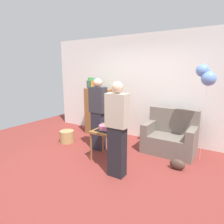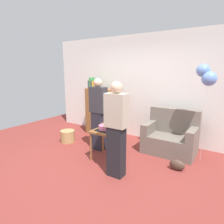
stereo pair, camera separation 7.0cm
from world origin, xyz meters
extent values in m
plane|color=maroon|center=(0.00, 0.00, 0.00)|extent=(8.00, 8.00, 0.00)
cube|color=silver|center=(0.00, 2.05, 1.35)|extent=(6.00, 0.10, 2.70)
cube|color=#6B6056|center=(0.84, 1.37, 0.20)|extent=(1.10, 0.70, 0.40)
cube|color=#6B6056|center=(0.84, 1.64, 0.68)|extent=(1.10, 0.16, 0.56)
cube|color=#6B6056|center=(0.37, 1.37, 0.52)|extent=(0.16, 0.70, 0.24)
cube|color=#6B6056|center=(1.31, 1.37, 0.52)|extent=(0.16, 0.70, 0.24)
cube|color=brown|center=(-1.22, 1.62, 0.65)|extent=(0.80, 0.36, 1.30)
cube|color=#4C4C51|center=(-1.55, 1.62, 1.41)|extent=(0.03, 0.23, 0.22)
cube|color=#38934C|center=(-1.51, 1.62, 1.45)|extent=(0.04, 0.21, 0.30)
cube|color=#4C4C51|center=(-1.46, 1.62, 1.40)|extent=(0.04, 0.22, 0.21)
cube|color=gold|center=(-1.41, 1.62, 1.40)|extent=(0.04, 0.18, 0.21)
cube|color=orange|center=(-1.36, 1.62, 1.41)|extent=(0.05, 0.17, 0.22)
cube|color=teal|center=(-1.29, 1.62, 1.44)|extent=(0.06, 0.17, 0.28)
cube|color=brown|center=(-0.16, 0.36, 0.60)|extent=(0.48, 0.48, 0.04)
cylinder|color=brown|center=(-0.37, 0.15, 0.29)|extent=(0.04, 0.04, 0.58)
cylinder|color=brown|center=(0.05, 0.15, 0.29)|extent=(0.04, 0.04, 0.58)
cylinder|color=brown|center=(-0.37, 0.57, 0.29)|extent=(0.04, 0.04, 0.58)
cylinder|color=brown|center=(0.05, 0.57, 0.29)|extent=(0.04, 0.04, 0.58)
cube|color=black|center=(-0.16, 0.36, 0.63)|extent=(0.32, 0.32, 0.02)
cylinder|color=#D66B93|center=(-0.16, 0.36, 0.68)|extent=(0.26, 0.26, 0.09)
cylinder|color=#66B2E5|center=(-0.10, 0.36, 0.75)|extent=(0.01, 0.01, 0.05)
cylinder|color=#EA668C|center=(-0.09, 0.41, 0.75)|extent=(0.01, 0.01, 0.06)
cylinder|color=#EA668C|center=(-0.13, 0.44, 0.76)|extent=(0.01, 0.01, 0.06)
cylinder|color=#EA668C|center=(-0.18, 0.42, 0.75)|extent=(0.01, 0.01, 0.05)
cylinder|color=#EA668C|center=(-0.21, 0.41, 0.76)|extent=(0.01, 0.01, 0.06)
cylinder|color=#EA668C|center=(-0.23, 0.38, 0.75)|extent=(0.01, 0.01, 0.05)
cylinder|color=#66B2E5|center=(-0.25, 0.33, 0.75)|extent=(0.01, 0.01, 0.05)
cylinder|color=#F2CC4C|center=(-0.21, 0.31, 0.76)|extent=(0.01, 0.01, 0.06)
cylinder|color=#F2CC4C|center=(-0.17, 0.30, 0.75)|extent=(0.01, 0.01, 0.05)
cylinder|color=#F2CC4C|center=(-0.14, 0.30, 0.76)|extent=(0.01, 0.01, 0.06)
cylinder|color=#EA668C|center=(-0.09, 0.31, 0.76)|extent=(0.01, 0.01, 0.06)
cube|color=#23232D|center=(-0.59, 0.70, 0.44)|extent=(0.28, 0.20, 0.88)
cube|color=#2D2D33|center=(-0.59, 0.70, 1.16)|extent=(0.36, 0.22, 0.56)
sphere|color=#D1A889|center=(-0.59, 0.70, 1.53)|extent=(0.19, 0.19, 0.19)
cube|color=black|center=(0.36, -0.06, 0.44)|extent=(0.28, 0.20, 0.88)
cube|color=#B2A893|center=(0.36, -0.06, 1.16)|extent=(0.36, 0.22, 0.56)
sphere|color=#D1A889|center=(0.36, -0.06, 1.53)|extent=(0.19, 0.19, 0.19)
cylinder|color=#A88451|center=(-1.53, 0.64, 0.15)|extent=(0.36, 0.36, 0.30)
ellipsoid|color=#473328|center=(1.20, 0.70, 0.10)|extent=(0.28, 0.14, 0.20)
cylinder|color=silver|center=(1.50, 1.33, 0.83)|extent=(0.00, 0.00, 1.67)
sphere|color=#668ED6|center=(1.52, 1.26, 1.65)|extent=(0.27, 0.27, 0.27)
sphere|color=#668ED6|center=(1.40, 1.30, 1.80)|extent=(0.24, 0.24, 0.24)
camera|label=1|loc=(1.94, -2.74, 1.81)|focal=31.30mm
camera|label=2|loc=(2.00, -2.71, 1.81)|focal=31.30mm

